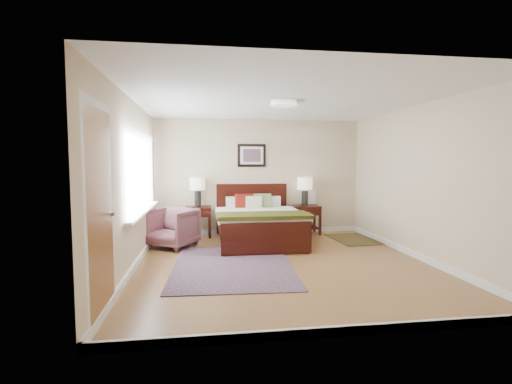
# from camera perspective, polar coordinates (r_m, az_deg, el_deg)

# --- Properties ---
(floor) EXTENTS (5.00, 5.00, 0.00)m
(floor) POSITION_cam_1_polar(r_m,az_deg,el_deg) (5.91, 4.13, -10.83)
(floor) COLOR olive
(floor) RESTS_ON ground
(back_wall) EXTENTS (4.50, 0.04, 2.50)m
(back_wall) POSITION_cam_1_polar(r_m,az_deg,el_deg) (8.17, 0.46, 2.33)
(back_wall) COLOR #C6B190
(back_wall) RESTS_ON ground
(front_wall) EXTENTS (4.50, 0.04, 2.50)m
(front_wall) POSITION_cam_1_polar(r_m,az_deg,el_deg) (3.32, 13.44, -1.07)
(front_wall) COLOR #C6B190
(front_wall) RESTS_ON ground
(left_wall) EXTENTS (0.04, 5.00, 2.50)m
(left_wall) POSITION_cam_1_polar(r_m,az_deg,el_deg) (5.67, -18.60, 1.11)
(left_wall) COLOR #C6B190
(left_wall) RESTS_ON ground
(right_wall) EXTENTS (0.04, 5.00, 2.50)m
(right_wall) POSITION_cam_1_polar(r_m,az_deg,el_deg) (6.57, 23.77, 1.40)
(right_wall) COLOR #C6B190
(right_wall) RESTS_ON ground
(ceiling) EXTENTS (4.50, 5.00, 0.02)m
(ceiling) POSITION_cam_1_polar(r_m,az_deg,el_deg) (5.78, 4.28, 13.84)
(ceiling) COLOR white
(ceiling) RESTS_ON back_wall
(window) EXTENTS (0.11, 2.72, 1.32)m
(window) POSITION_cam_1_polar(r_m,az_deg,el_deg) (6.35, -17.00, 2.64)
(window) COLOR silver
(window) RESTS_ON left_wall
(door) EXTENTS (0.06, 1.00, 2.18)m
(door) POSITION_cam_1_polar(r_m,az_deg,el_deg) (3.98, -22.82, -2.96)
(door) COLOR silver
(door) RESTS_ON ground
(ceil_fixture) EXTENTS (0.44, 0.44, 0.08)m
(ceil_fixture) POSITION_cam_1_polar(r_m,az_deg,el_deg) (5.77, 4.28, 13.50)
(ceil_fixture) COLOR white
(ceil_fixture) RESTS_ON ceiling
(bed) EXTENTS (1.67, 2.01, 1.08)m
(bed) POSITION_cam_1_polar(r_m,az_deg,el_deg) (7.24, 0.32, -3.91)
(bed) COLOR black
(bed) RESTS_ON ground
(wall_art) EXTENTS (0.62, 0.05, 0.50)m
(wall_art) POSITION_cam_1_polar(r_m,az_deg,el_deg) (8.11, -0.66, 5.64)
(wall_art) COLOR black
(wall_art) RESTS_ON back_wall
(nightstand_left) EXTENTS (0.54, 0.49, 0.64)m
(nightstand_left) POSITION_cam_1_polar(r_m,az_deg,el_deg) (7.89, -8.92, -3.14)
(nightstand_left) COLOR black
(nightstand_left) RESTS_ON ground
(nightstand_right) EXTENTS (0.63, 0.47, 0.63)m
(nightstand_right) POSITION_cam_1_polar(r_m,az_deg,el_deg) (8.21, 7.51, -3.73)
(nightstand_right) COLOR black
(nightstand_right) RESTS_ON ground
(lamp_left) EXTENTS (0.32, 0.32, 0.61)m
(lamp_left) POSITION_cam_1_polar(r_m,az_deg,el_deg) (7.86, -8.97, 0.85)
(lamp_left) COLOR black
(lamp_left) RESTS_ON nightstand_left
(lamp_right) EXTENTS (0.32, 0.32, 0.61)m
(lamp_right) POSITION_cam_1_polar(r_m,az_deg,el_deg) (8.16, 7.53, 0.89)
(lamp_right) COLOR black
(lamp_right) RESTS_ON nightstand_right
(armchair) EXTENTS (1.07, 1.08, 0.72)m
(armchair) POSITION_cam_1_polar(r_m,az_deg,el_deg) (7.05, -12.79, -5.40)
(armchair) COLOR brown
(armchair) RESTS_ON ground
(rug_persian) EXTENTS (1.89, 2.57, 0.01)m
(rug_persian) POSITION_cam_1_polar(r_m,az_deg,el_deg) (5.75, -3.62, -11.21)
(rug_persian) COLOR #0F0C40
(rug_persian) RESTS_ON ground
(rug_navy) EXTENTS (0.87, 1.24, 0.01)m
(rug_navy) POSITION_cam_1_polar(r_m,az_deg,el_deg) (7.87, 14.71, -7.03)
(rug_navy) COLOR black
(rug_navy) RESTS_ON ground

